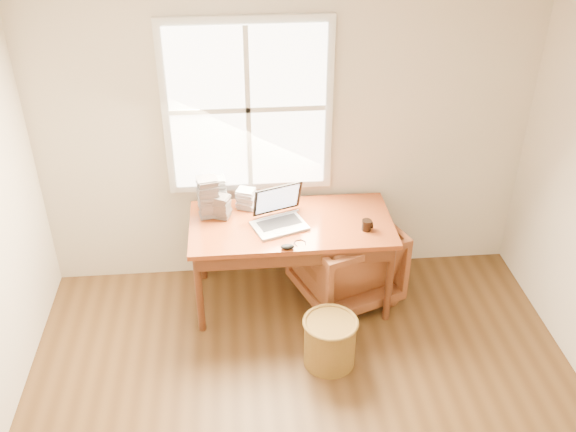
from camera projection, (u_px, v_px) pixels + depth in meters
The scene contains 11 objects.
room_shell at pixel (317, 298), 3.36m from camera, with size 4.04×4.54×2.64m.
desk at pixel (291, 224), 5.06m from camera, with size 1.60×0.80×0.04m, color brown.
armchair at pixel (345, 260), 5.29m from camera, with size 0.75×0.77×0.70m, color brown.
wicker_stool at pixel (330, 342), 4.70m from camera, with size 0.38×0.38×0.38m, color olive.
laptop at pixel (279, 209), 4.90m from camera, with size 0.43×0.46×0.33m, color #AFB1B6, non-canonical shape.
mouse at pixel (287, 247), 4.73m from camera, with size 0.10×0.06×0.03m, color black.
coffee_mug at pixel (367, 225), 4.94m from camera, with size 0.08×0.08×0.09m, color black.
cd_stack_a at pixel (217, 193), 5.16m from camera, with size 0.14×0.13×0.28m, color #ADB4B9.
cd_stack_b at pixel (221, 206), 5.07m from camera, with size 0.13×0.11×0.19m, color #242429.
cd_stack_c at pixel (208, 197), 5.04m from camera, with size 0.15×0.13×0.34m, color gray.
cd_stack_d at pixel (246, 199), 5.19m from camera, with size 0.13×0.12×0.17m, color silver.
Camera 1 is at (-0.41, -2.44, 3.47)m, focal length 40.00 mm.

